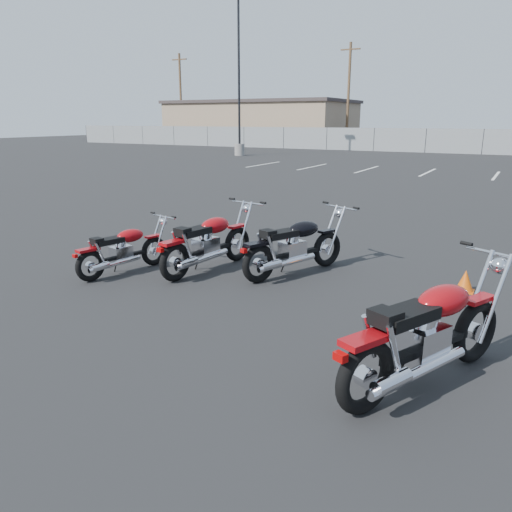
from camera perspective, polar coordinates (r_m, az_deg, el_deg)
The scene contains 12 objects.
ground at distance 6.79m, azimuth -3.95°, elevation -6.26°, with size 120.00×120.00×0.00m, color black.
motorcycle_front_red at distance 8.58m, azimuth -14.95°, elevation 0.70°, with size 0.80×1.80×0.88m.
motorcycle_second_black at distance 8.22m, azimuth 4.46°, elevation 1.17°, with size 1.30×2.14×1.07m.
motorcycle_third_red at distance 8.44m, azimuth -5.51°, elevation 1.57°, with size 0.86×2.21×1.09m.
motorcycle_rear_red at distance 5.04m, azimuth 19.04°, elevation -8.38°, with size 1.50×2.35×1.19m.
training_cone_near at distance 8.10m, azimuth 22.79°, elevation -2.62°, with size 0.27×0.27×0.33m.
light_pole_west at distance 35.77m, azimuth -1.92°, elevation 15.65°, with size 0.80×0.70×10.21m.
chainlink_fence at distance 40.47m, azimuth 24.50°, elevation 11.80°, with size 80.06×0.06×1.80m.
tan_building_west at distance 53.70m, azimuth 0.59°, elevation 15.05°, with size 18.40×10.40×4.30m.
utility_pole_a at distance 55.54m, azimuth -8.60°, elevation 17.51°, with size 1.80×0.24×9.00m.
utility_pole_b at distance 47.90m, azimuth 10.52°, elevation 17.79°, with size 1.80×0.24×9.00m.
parking_line_stripes at distance 26.10m, azimuth 15.77°, elevation 9.35°, with size 15.12×4.00×0.01m.
Camera 1 is at (3.45, -5.29, 2.50)m, focal length 35.00 mm.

